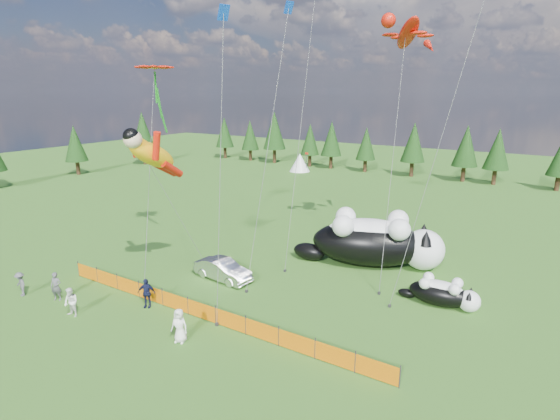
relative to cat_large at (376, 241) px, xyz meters
The scene contains 18 objects.
ground 11.05m from the cat_large, 119.39° to the right, with size 160.00×160.00×0.00m, color #163B0A.
safety_fence 13.65m from the cat_large, 113.17° to the right, with size 22.06×0.06×1.10m.
tree_line 35.97m from the cat_large, 98.56° to the left, with size 90.00×4.00×8.00m, color black, non-canonical shape.
festival_tents 31.03m from the cat_large, 79.50° to the left, with size 50.00×3.20×2.80m, color white, non-canonical shape.
cat_large is the anchor object (origin of this frame).
cat_small 6.82m from the cat_large, 34.61° to the right, with size 4.67×1.73×1.69m.
car 10.97m from the cat_large, 134.74° to the right, with size 1.46×4.19×1.38m, color silver.
spectator_a 20.96m from the cat_large, 132.93° to the right, with size 0.64×0.42×1.76m, color #4E4F53.
spectator_b 19.89m from the cat_large, 126.08° to the right, with size 0.82×0.48×1.68m, color white.
spectator_c 15.91m from the cat_large, 124.49° to the right, with size 1.04×0.53×1.77m, color #131736.
spectator_d 23.23m from the cat_large, 135.87° to the right, with size 0.99×0.51×1.53m, color #4E4F53.
spectator_e 15.54m from the cat_large, 107.85° to the right, with size 0.87×0.57×1.78m, color white.
superhero_kite 16.27m from the cat_large, 135.80° to the right, with size 4.10×5.93×10.71m.
gecko_kite 14.84m from the cat_large, 90.13° to the left, with size 5.95×12.37×18.39m.
flower_kite 19.57m from the cat_large, 156.29° to the right, with size 5.09×7.01×14.96m.
diamond_kite_a 15.89m from the cat_large, 149.95° to the right, with size 0.70×6.19×18.31m.
diamond_kite_c 17.62m from the cat_large, 113.54° to the right, with size 0.82×2.62×16.58m.
diamond_kite_d 17.40m from the cat_large, 167.34° to the left, with size 1.74×6.67×20.13m.
Camera 1 is at (15.07, -19.10, 12.13)m, focal length 28.00 mm.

